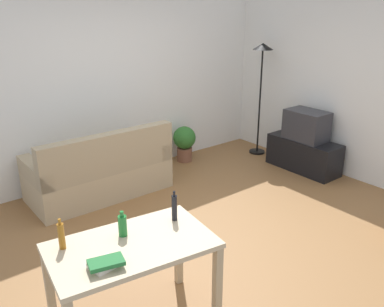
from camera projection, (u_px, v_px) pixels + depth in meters
ground_plane at (212, 230)px, 4.67m from camera, size 5.20×4.40×0.02m
wall_rear at (112, 82)px, 5.81m from camera, size 5.20×0.10×2.70m
wall_right at (356, 84)px, 5.70m from camera, size 0.10×4.40×2.70m
couch at (101, 173)px, 5.40m from camera, size 1.79×0.84×0.92m
tv_stand at (304, 155)px, 6.25m from camera, size 0.44×1.10×0.48m
tv at (307, 125)px, 6.09m from camera, size 0.41×0.60×0.44m
torchiere_lamp at (262, 69)px, 6.54m from camera, size 0.32×0.32×1.81m
desk at (132, 256)px, 3.06m from camera, size 1.28×0.85×0.76m
potted_plant at (184, 141)px, 6.56m from camera, size 0.36×0.36×0.57m
bottle_amber at (61, 236)px, 2.93m from camera, size 0.05×0.05×0.24m
bottle_green at (123, 225)px, 3.10m from camera, size 0.07×0.07×0.20m
bottle_dark at (174, 207)px, 3.31m from camera, size 0.05×0.05×0.26m
book_stack at (105, 263)px, 2.74m from camera, size 0.26×0.21×0.06m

